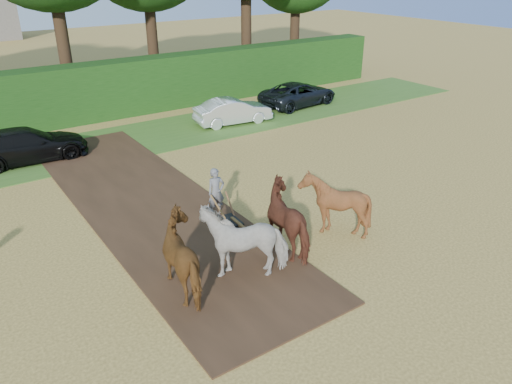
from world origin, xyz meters
name	(u,v)px	position (x,y,z in m)	size (l,w,h in m)	color
ground	(208,327)	(0.00, 0.00, 0.00)	(120.00, 120.00, 0.00)	gold
earth_strip	(149,204)	(1.50, 7.00, 0.03)	(4.50, 17.00, 0.05)	#472D1C
grass_verge	(55,155)	(0.00, 14.00, 0.01)	(50.00, 5.00, 0.03)	#38601E
hedgerow	(26,101)	(0.00, 18.50, 1.50)	(46.00, 1.60, 3.00)	#14380F
plough_team	(267,227)	(2.99, 1.74, 1.01)	(6.72, 4.78, 2.03)	brown
parked_cars	(77,137)	(1.06, 13.90, 0.70)	(34.75, 3.39, 1.47)	#A5A8AC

